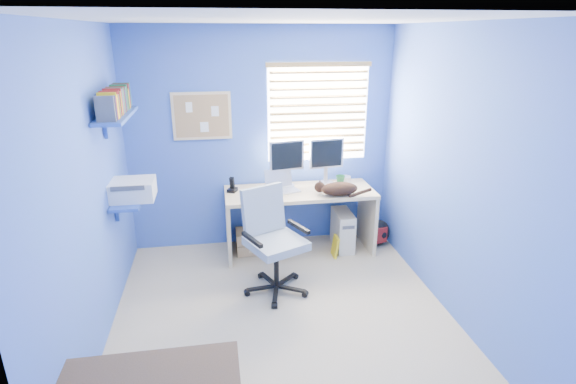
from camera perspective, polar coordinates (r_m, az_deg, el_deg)
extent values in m
cube|color=tan|center=(4.20, -0.59, -15.44)|extent=(3.00, 3.20, 0.00)
cube|color=white|center=(3.44, -0.75, 21.05)|extent=(3.00, 3.20, 0.00)
cube|color=#4661CB|center=(5.16, -3.39, 6.57)|extent=(3.00, 0.01, 2.50)
cube|color=#4661CB|center=(2.21, 5.83, -12.42)|extent=(3.00, 0.01, 2.50)
cube|color=#4661CB|center=(3.72, -24.12, -0.38)|extent=(0.01, 3.20, 2.50)
cube|color=#4661CB|center=(4.12, 20.44, 1.95)|extent=(0.01, 3.20, 2.50)
cube|color=#E4BD80|center=(5.16, 1.45, -3.69)|extent=(1.66, 0.65, 0.74)
cube|color=silver|center=(4.97, -0.62, 1.29)|extent=(0.39, 0.35, 0.22)
cube|color=silver|center=(5.08, -0.18, 3.61)|extent=(0.42, 0.19, 0.54)
cube|color=silver|center=(5.19, 4.85, 3.90)|extent=(0.41, 0.17, 0.54)
cube|color=black|center=(5.00, -7.11, 0.95)|extent=(0.13, 0.14, 0.17)
imported|color=#1D6330|center=(5.27, 6.66, 1.55)|extent=(0.10, 0.09, 0.10)
cylinder|color=silver|center=(5.35, 7.27, 1.64)|extent=(0.13, 0.13, 0.07)
ellipsoid|color=black|center=(4.89, 6.54, 0.40)|extent=(0.45, 0.32, 0.15)
cube|color=beige|center=(5.32, 6.95, -4.81)|extent=(0.19, 0.44, 0.45)
cube|color=tan|center=(5.24, -4.63, -6.20)|extent=(0.35, 0.28, 0.27)
cube|color=yellow|center=(5.15, 6.01, -6.90)|extent=(0.03, 0.17, 0.24)
ellipsoid|color=black|center=(5.49, 11.42, -5.04)|extent=(0.31, 0.26, 0.31)
cylinder|color=black|center=(4.54, -1.46, -12.09)|extent=(0.79, 0.79, 0.06)
cylinder|color=black|center=(4.41, -1.49, -9.45)|extent=(0.07, 0.07, 0.42)
cube|color=gray|center=(4.30, -1.52, -6.55)|extent=(0.64, 0.64, 0.08)
cube|color=gray|center=(4.37, -3.17, -2.22)|extent=(0.43, 0.24, 0.46)
cube|color=white|center=(5.20, 3.81, 10.03)|extent=(1.15, 0.01, 1.10)
cube|color=#B18445|center=(5.17, 3.89, 9.98)|extent=(1.10, 0.03, 1.00)
cube|color=#E4BD80|center=(5.06, -10.88, 9.46)|extent=(0.64, 0.02, 0.52)
cube|color=tan|center=(5.05, -10.88, 9.44)|extent=(0.58, 0.01, 0.46)
cube|color=#2C50AE|center=(4.49, -19.61, -0.99)|extent=(0.26, 0.55, 0.03)
cube|color=silver|center=(4.45, -19.25, 0.30)|extent=(0.42, 0.34, 0.18)
cube|color=#2C50AE|center=(4.29, -20.96, 9.05)|extent=(0.24, 0.90, 0.03)
cube|color=navy|center=(4.27, -21.30, 10.68)|extent=(0.15, 0.80, 0.22)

